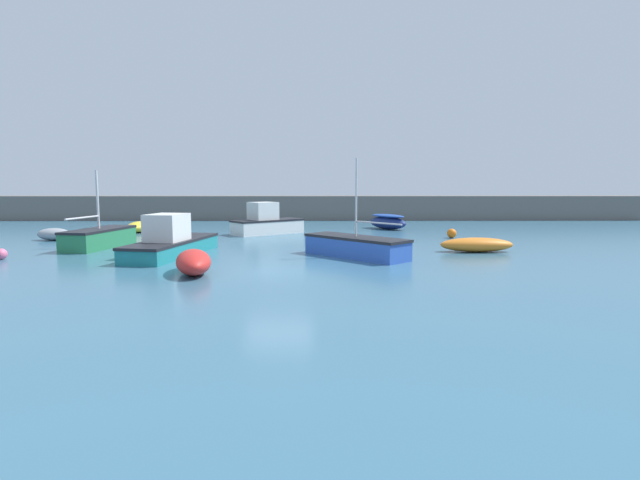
# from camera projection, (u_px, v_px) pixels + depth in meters

# --- Properties ---
(ground_plane) EXTENTS (120.00, 120.00, 0.20)m
(ground_plane) POSITION_uv_depth(u_px,v_px,m) (279.00, 274.00, 18.63)
(ground_plane) COLOR #38667F
(harbor_breakwater) EXTENTS (61.19, 3.29, 2.13)m
(harbor_breakwater) POSITION_uv_depth(u_px,v_px,m) (300.00, 208.00, 45.00)
(harbor_breakwater) COLOR #66605B
(harbor_breakwater) RESTS_ON ground_plane
(rowboat_with_red_cover) EXTENTS (3.03, 3.53, 1.06)m
(rowboat_with_red_cover) POSITION_uv_depth(u_px,v_px,m) (388.00, 222.00, 35.53)
(rowboat_with_red_cover) COLOR navy
(rowboat_with_red_cover) RESTS_ON ground_plane
(rowboat_white_midwater) EXTENTS (3.47, 1.16, 0.69)m
(rowboat_white_midwater) POSITION_uv_depth(u_px,v_px,m) (476.00, 245.00, 23.78)
(rowboat_white_midwater) COLOR orange
(rowboat_white_midwater) RESTS_ON ground_plane
(rowboat_blue_near) EXTENTS (1.62, 2.77, 0.73)m
(rowboat_blue_near) POSITION_uv_depth(u_px,v_px,m) (140.00, 227.00, 33.30)
(rowboat_blue_near) COLOR yellow
(rowboat_blue_near) RESTS_ON ground_plane
(sailboat_twin_hulled) EXTENTS (4.63, 4.78, 4.36)m
(sailboat_twin_hulled) POSITION_uv_depth(u_px,v_px,m) (356.00, 246.00, 22.13)
(sailboat_twin_hulled) COLOR #2D56B7
(sailboat_twin_hulled) RESTS_ON ground_plane
(motorboat_with_cabin) EXTENTS (4.76, 4.27, 2.06)m
(motorboat_with_cabin) POSITION_uv_depth(u_px,v_px,m) (266.00, 223.00, 32.12)
(motorboat_with_cabin) COLOR white
(motorboat_with_cabin) RESTS_ON ground_plane
(motorboat_grey_hull) EXTENTS (2.99, 6.64, 1.92)m
(motorboat_grey_hull) POSITION_uv_depth(u_px,v_px,m) (171.00, 242.00, 22.47)
(motorboat_grey_hull) COLOR teal
(motorboat_grey_hull) RESTS_ON ground_plane
(sailboat_short_mast) EXTENTS (2.29, 4.90, 3.90)m
(sailboat_short_mast) POSITION_uv_depth(u_px,v_px,m) (99.00, 238.00, 25.26)
(sailboat_short_mast) COLOR #287A4C
(sailboat_short_mast) RESTS_ON ground_plane
(dinghy_near_pier) EXTENTS (2.14, 1.35, 0.71)m
(dinghy_near_pier) POSITION_uv_depth(u_px,v_px,m) (54.00, 234.00, 28.54)
(dinghy_near_pier) COLOR gray
(dinghy_near_pier) RESTS_ON ground_plane
(open_tender_yellow) EXTENTS (1.95, 3.16, 0.87)m
(open_tender_yellow) POSITION_uv_depth(u_px,v_px,m) (193.00, 262.00, 18.04)
(open_tender_yellow) COLOR red
(open_tender_yellow) RESTS_ON ground_plane
(mooring_buoy_orange) EXTENTS (0.56, 0.56, 0.56)m
(mooring_buoy_orange) POSITION_uv_depth(u_px,v_px,m) (452.00, 233.00, 29.76)
(mooring_buoy_orange) COLOR orange
(mooring_buoy_orange) RESTS_ON ground_plane
(mooring_buoy_pink) EXTENTS (0.48, 0.48, 0.48)m
(mooring_buoy_pink) POSITION_uv_depth(u_px,v_px,m) (1.00, 254.00, 21.43)
(mooring_buoy_pink) COLOR #EA668C
(mooring_buoy_pink) RESTS_ON ground_plane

